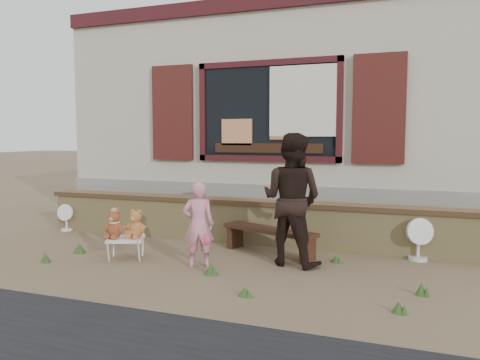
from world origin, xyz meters
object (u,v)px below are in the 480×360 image
at_px(bench, 269,235).
at_px(folding_chair, 126,240).
at_px(adult, 292,199).
at_px(teddy_bear_left, 115,223).
at_px(teddy_bear_right, 136,223).
at_px(child, 198,225).

height_order(bench, folding_chair, bench).
xyz_separation_m(folding_chair, adult, (2.13, 0.50, 0.58)).
relative_size(bench, adult, 0.87).
xyz_separation_m(teddy_bear_left, teddy_bear_right, (0.26, 0.11, -0.00)).
height_order(folding_chair, adult, adult).
bearing_deg(adult, bench, -30.96).
distance_m(folding_chair, adult, 2.26).
relative_size(folding_chair, teddy_bear_right, 1.53).
relative_size(teddy_bear_right, adult, 0.23).
bearing_deg(folding_chair, teddy_bear_right, 0.00).
xyz_separation_m(teddy_bear_right, child, (0.95, -0.07, 0.06)).
height_order(teddy_bear_left, teddy_bear_right, same).
height_order(teddy_bear_right, child, child).
bearing_deg(adult, teddy_bear_right, 24.37).
bearing_deg(bench, child, -105.19).
relative_size(folding_chair, teddy_bear_left, 1.52).
relative_size(bench, folding_chair, 2.47).
distance_m(bench, teddy_bear_right, 1.80).
xyz_separation_m(teddy_bear_left, adult, (2.26, 0.55, 0.36)).
relative_size(folding_chair, adult, 0.35).
xyz_separation_m(bench, folding_chair, (-1.72, -0.88, -0.01)).
relative_size(bench, child, 1.36).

